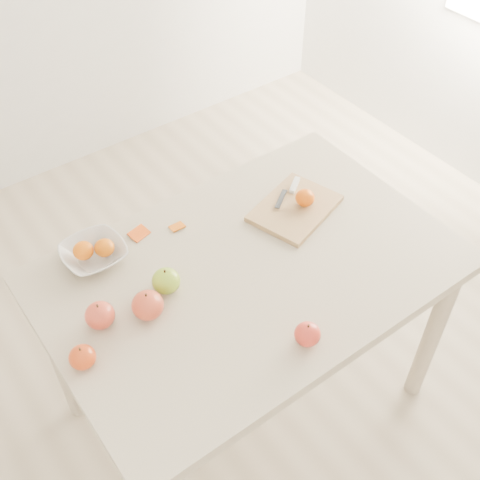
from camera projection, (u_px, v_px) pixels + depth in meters
ground at (248, 398)px, 2.29m from camera, size 3.50×3.50×0.00m
table at (250, 288)px, 1.83m from camera, size 1.20×0.80×0.75m
cutting_board at (295, 208)px, 1.93m from camera, size 0.32×0.28×0.02m
board_tangerine at (305, 198)px, 1.91m from camera, size 0.06×0.06×0.05m
fruit_bowl at (94, 254)px, 1.77m from camera, size 0.19×0.19×0.05m
bowl_tangerine_near at (83, 251)px, 1.75m from camera, size 0.06×0.06×0.05m
bowl_tangerine_far at (104, 248)px, 1.75m from camera, size 0.06×0.06×0.05m
orange_peel_a at (139, 234)px, 1.85m from camera, size 0.07×0.06×0.01m
orange_peel_b at (177, 227)px, 1.87m from camera, size 0.05×0.04×0.01m
paring_knife at (292, 187)px, 1.97m from camera, size 0.16×0.09×0.01m
apple_green at (166, 281)px, 1.67m from camera, size 0.08×0.08×0.07m
apple_red_b at (148, 305)px, 1.61m from camera, size 0.09×0.09×0.08m
apple_red_d at (82, 357)px, 1.50m from camera, size 0.07×0.07×0.06m
apple_red_c at (307, 334)px, 1.55m from camera, size 0.07×0.07×0.06m
apple_red_a at (100, 315)px, 1.59m from camera, size 0.08×0.08×0.07m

